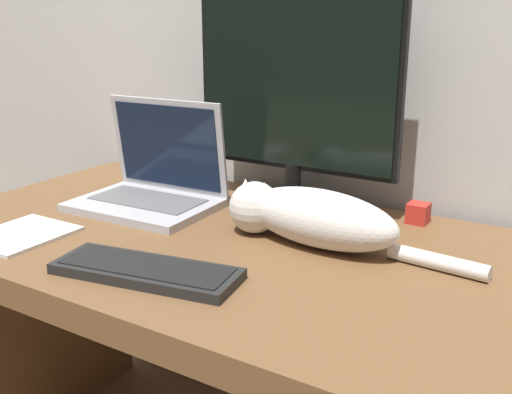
% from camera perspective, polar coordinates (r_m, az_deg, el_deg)
% --- Properties ---
extents(desk, '(1.36, 0.78, 0.75)m').
position_cam_1_polar(desk, '(1.41, -4.27, -9.82)').
color(desk, brown).
rests_on(desk, ground_plane).
extents(monitor, '(0.54, 0.19, 0.54)m').
position_cam_1_polar(monitor, '(1.48, 3.72, 9.86)').
color(monitor, black).
rests_on(monitor, desk).
extents(laptop, '(0.36, 0.27, 0.27)m').
position_cam_1_polar(laptop, '(1.55, -9.89, 1.07)').
color(laptop, '#B7B7BC').
rests_on(laptop, desk).
extents(external_keyboard, '(0.37, 0.18, 0.02)m').
position_cam_1_polar(external_keyboard, '(1.14, -10.41, -6.92)').
color(external_keyboard, black).
rests_on(external_keyboard, desk).
extents(cat, '(0.57, 0.17, 0.12)m').
position_cam_1_polar(cat, '(1.27, 5.19, -1.77)').
color(cat, silver).
rests_on(cat, desk).
extents(paper_notepad, '(0.18, 0.21, 0.01)m').
position_cam_1_polar(paper_notepad, '(1.42, -21.45, -3.35)').
color(paper_notepad, white).
rests_on(paper_notepad, desk).
extents(small_toy, '(0.05, 0.05, 0.05)m').
position_cam_1_polar(small_toy, '(1.45, 15.18, -1.49)').
color(small_toy, red).
rests_on(small_toy, desk).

